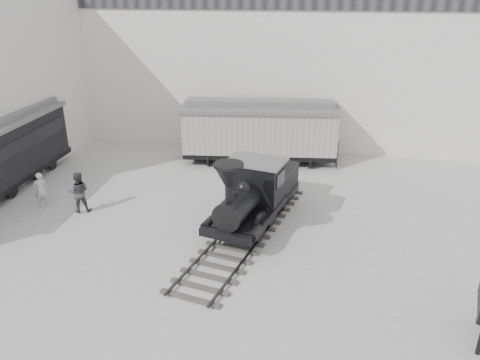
% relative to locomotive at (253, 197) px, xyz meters
% --- Properties ---
extents(ground, '(90.00, 90.00, 0.00)m').
position_rel_locomotive_xyz_m(ground, '(-1.01, -4.02, -1.28)').
color(ground, '#9E9E9B').
extents(north_wall, '(34.00, 2.51, 11.00)m').
position_rel_locomotive_xyz_m(north_wall, '(-1.01, 10.97, 4.27)').
color(north_wall, silver).
rests_on(north_wall, ground).
extents(locomotive, '(4.14, 10.08, 3.48)m').
position_rel_locomotive_xyz_m(locomotive, '(0.00, 0.00, 0.00)').
color(locomotive, '#3D352F').
rests_on(locomotive, ground).
extents(boxcar, '(8.88, 3.75, 3.53)m').
position_rel_locomotive_xyz_m(boxcar, '(-0.88, 7.66, 0.57)').
color(boxcar, black).
rests_on(boxcar, ground).
extents(visitor_a, '(0.70, 0.68, 1.63)m').
position_rel_locomotive_xyz_m(visitor_a, '(-9.61, 0.04, -0.47)').
color(visitor_a, '#BABABA').
rests_on(visitor_a, ground).
extents(visitor_b, '(1.08, 0.97, 1.85)m').
position_rel_locomotive_xyz_m(visitor_b, '(-7.67, -0.13, -0.36)').
color(visitor_b, '#38383A').
rests_on(visitor_b, ground).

